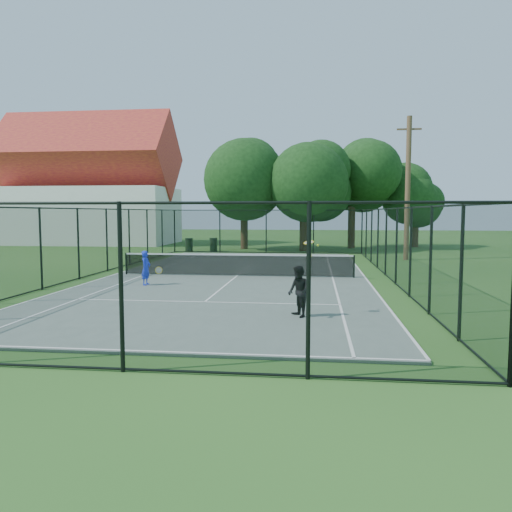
# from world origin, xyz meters

# --- Properties ---
(ground) EXTENTS (120.00, 120.00, 0.00)m
(ground) POSITION_xyz_m (0.00, 0.00, 0.00)
(ground) COLOR #26511B
(tennis_court) EXTENTS (11.00, 24.00, 0.06)m
(tennis_court) POSITION_xyz_m (0.00, 0.00, 0.03)
(tennis_court) COLOR #56665C
(tennis_court) RESTS_ON ground
(tennis_net) EXTENTS (10.08, 0.08, 0.95)m
(tennis_net) POSITION_xyz_m (0.00, 0.00, 0.58)
(tennis_net) COLOR black
(tennis_net) RESTS_ON tennis_court
(fence) EXTENTS (13.10, 26.10, 3.00)m
(fence) POSITION_xyz_m (0.00, 0.00, 1.50)
(fence) COLOR black
(fence) RESTS_ON ground
(tree_near_left) EXTENTS (6.20, 6.20, 8.08)m
(tree_near_left) POSITION_xyz_m (-2.08, 16.82, 4.97)
(tree_near_left) COLOR #332114
(tree_near_left) RESTS_ON ground
(tree_near_mid) EXTENTS (5.77, 5.77, 7.54)m
(tree_near_mid) POSITION_xyz_m (2.51, 15.24, 4.64)
(tree_near_mid) COLOR #332114
(tree_near_mid) RESTS_ON ground
(tree_near_right) EXTENTS (6.80, 6.80, 9.38)m
(tree_near_right) POSITION_xyz_m (6.21, 18.74, 5.97)
(tree_near_right) COLOR #332114
(tree_near_right) RESTS_ON ground
(tree_far_right) EXTENTS (4.46, 4.46, 5.90)m
(tree_far_right) POSITION_xyz_m (11.44, 20.54, 3.65)
(tree_far_right) COLOR #332114
(tree_far_right) RESTS_ON ground
(building) EXTENTS (15.30, 8.15, 11.87)m
(building) POSITION_xyz_m (-17.00, 22.00, 4.93)
(building) COLOR silver
(building) RESTS_ON ground
(trash_bin_left) EXTENTS (0.58, 0.58, 0.97)m
(trash_bin_left) POSITION_xyz_m (-5.65, 13.71, 0.49)
(trash_bin_left) COLOR black
(trash_bin_left) RESTS_ON ground
(trash_bin_right) EXTENTS (0.58, 0.58, 0.97)m
(trash_bin_right) POSITION_xyz_m (-3.95, 14.11, 0.49)
(trash_bin_right) COLOR black
(trash_bin_right) RESTS_ON ground
(utility_pole) EXTENTS (1.40, 0.30, 8.38)m
(utility_pole) POSITION_xyz_m (8.72, 9.00, 4.25)
(utility_pole) COLOR #4C3823
(utility_pole) RESTS_ON ground
(player_blue) EXTENTS (0.77, 0.51, 1.30)m
(player_blue) POSITION_xyz_m (-3.01, -3.09, 0.71)
(player_blue) COLOR #1A31E0
(player_blue) RESTS_ON tennis_court
(player_black) EXTENTS (0.91, 1.12, 2.02)m
(player_black) POSITION_xyz_m (2.94, -8.24, 0.74)
(player_black) COLOR black
(player_black) RESTS_ON tennis_court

